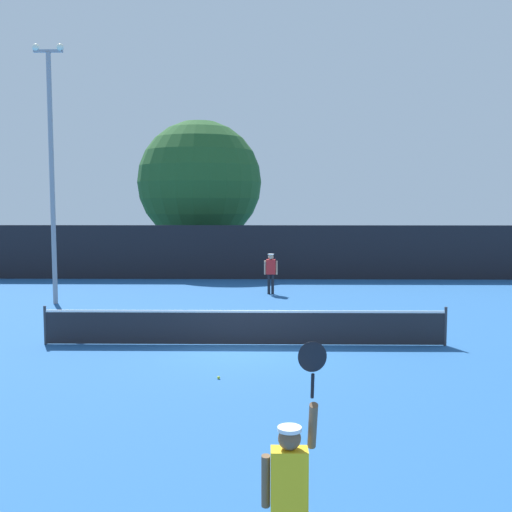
# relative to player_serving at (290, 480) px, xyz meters

# --- Properties ---
(ground_plane) EXTENTS (120.00, 120.00, 0.00)m
(ground_plane) POSITION_rel_player_serving_xyz_m (-0.82, 10.50, -1.11)
(ground_plane) COLOR #235693
(tennis_net) EXTENTS (11.07, 0.08, 1.07)m
(tennis_net) POSITION_rel_player_serving_xyz_m (-0.82, 10.50, -0.60)
(tennis_net) COLOR #232328
(tennis_net) RESTS_ON ground
(perimeter_fence) EXTENTS (31.99, 0.12, 2.72)m
(perimeter_fence) POSITION_rel_player_serving_xyz_m (-0.82, 24.65, 0.25)
(perimeter_fence) COLOR black
(perimeter_fence) RESTS_ON ground
(player_serving) EXTENTS (0.67, 0.40, 2.53)m
(player_serving) POSITION_rel_player_serving_xyz_m (0.00, 0.00, 0.00)
(player_serving) COLOR yellow
(player_serving) RESTS_ON ground
(player_receiving) EXTENTS (0.57, 0.25, 1.71)m
(player_receiving) POSITION_rel_player_serving_xyz_m (-0.01, 19.67, -0.06)
(player_receiving) COLOR red
(player_receiving) RESTS_ON ground
(tennis_ball) EXTENTS (0.07, 0.07, 0.07)m
(tennis_ball) POSITION_rel_player_serving_xyz_m (-1.29, 7.27, -1.08)
(tennis_ball) COLOR #CCE033
(tennis_ball) RESTS_ON ground
(light_pole) EXTENTS (1.18, 0.28, 9.76)m
(light_pole) POSITION_rel_player_serving_xyz_m (-8.33, 17.18, 4.35)
(light_pole) COLOR gray
(light_pole) RESTS_ON ground
(large_tree) EXTENTS (7.17, 7.17, 8.60)m
(large_tree) POSITION_rel_player_serving_xyz_m (-4.06, 29.77, 3.89)
(large_tree) COLOR brown
(large_tree) RESTS_ON ground
(parked_car_near) EXTENTS (2.34, 4.38, 1.69)m
(parked_car_near) POSITION_rel_player_serving_xyz_m (-8.71, 32.14, -0.34)
(parked_car_near) COLOR black
(parked_car_near) RESTS_ON ground
(parked_car_mid) EXTENTS (2.36, 4.39, 1.69)m
(parked_car_mid) POSITION_rel_player_serving_xyz_m (-3.36, 30.46, -0.34)
(parked_car_mid) COLOR black
(parked_car_mid) RESTS_ON ground
(parked_car_far) EXTENTS (2.41, 4.40, 1.69)m
(parked_car_far) POSITION_rel_player_serving_xyz_m (5.25, 33.20, -0.34)
(parked_car_far) COLOR white
(parked_car_far) RESTS_ON ground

